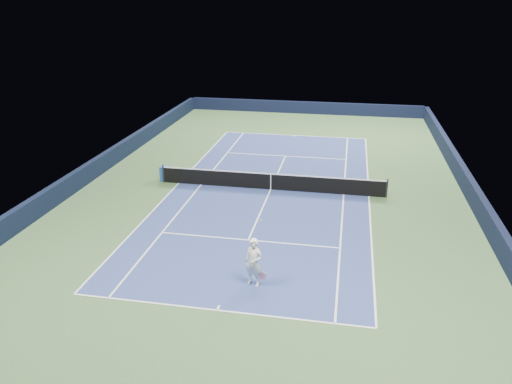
# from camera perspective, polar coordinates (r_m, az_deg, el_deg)

# --- Properties ---
(ground) EXTENTS (40.00, 40.00, 0.00)m
(ground) POSITION_cam_1_polar(r_m,az_deg,el_deg) (28.42, 1.69, 0.29)
(ground) COLOR #36562F
(ground) RESTS_ON ground
(wall_far) EXTENTS (22.00, 0.35, 1.10)m
(wall_far) POSITION_cam_1_polar(r_m,az_deg,el_deg) (47.18, 5.57, 9.59)
(wall_far) COLOR black
(wall_far) RESTS_ON ground
(wall_right) EXTENTS (0.35, 40.00, 1.10)m
(wall_right) POSITION_cam_1_polar(r_m,az_deg,el_deg) (28.73, 23.54, -0.18)
(wall_right) COLOR black
(wall_right) RESTS_ON ground
(wall_left) EXTENTS (0.35, 40.00, 1.10)m
(wall_left) POSITION_cam_1_polar(r_m,az_deg,el_deg) (31.66, -18.05, 2.53)
(wall_left) COLOR black
(wall_left) RESTS_ON ground
(court_surface) EXTENTS (10.97, 23.77, 0.01)m
(court_surface) POSITION_cam_1_polar(r_m,az_deg,el_deg) (28.42, 1.69, 0.29)
(court_surface) COLOR navy
(court_surface) RESTS_ON ground
(baseline_far) EXTENTS (10.97, 0.08, 0.00)m
(baseline_far) POSITION_cam_1_polar(r_m,az_deg,el_deg) (39.63, 4.43, 6.48)
(baseline_far) COLOR white
(baseline_far) RESTS_ON ground
(baseline_near) EXTENTS (10.97, 0.08, 0.00)m
(baseline_near) POSITION_cam_1_polar(r_m,az_deg,el_deg) (18.10, -4.46, -13.32)
(baseline_near) COLOR white
(baseline_near) RESTS_ON ground
(sideline_doubles_right) EXTENTS (0.08, 23.77, 0.00)m
(sideline_doubles_right) POSITION_cam_1_polar(r_m,az_deg,el_deg) (28.16, 12.78, -0.46)
(sideline_doubles_right) COLOR white
(sideline_doubles_right) RESTS_ON ground
(sideline_doubles_left) EXTENTS (0.08, 23.77, 0.00)m
(sideline_doubles_left) POSITION_cam_1_polar(r_m,az_deg,el_deg) (29.71, -8.82, 1.02)
(sideline_doubles_left) COLOR white
(sideline_doubles_left) RESTS_ON ground
(sideline_singles_right) EXTENTS (0.08, 23.77, 0.00)m
(sideline_singles_right) POSITION_cam_1_polar(r_m,az_deg,el_deg) (28.12, 9.99, -0.27)
(sideline_singles_right) COLOR white
(sideline_singles_right) RESTS_ON ground
(sideline_singles_left) EXTENTS (0.08, 23.77, 0.00)m
(sideline_singles_left) POSITION_cam_1_polar(r_m,az_deg,el_deg) (29.29, -6.29, 0.85)
(sideline_singles_left) COLOR white
(sideline_singles_left) RESTS_ON ground
(service_line_far) EXTENTS (8.23, 0.08, 0.00)m
(service_line_far) POSITION_cam_1_polar(r_m,az_deg,el_deg) (34.40, 3.38, 4.13)
(service_line_far) COLOR white
(service_line_far) RESTS_ON ground
(service_line_near) EXTENTS (8.23, 0.08, 0.00)m
(service_line_near) POSITION_cam_1_polar(r_m,az_deg,el_deg) (22.67, -0.89, -5.51)
(service_line_near) COLOR white
(service_line_near) RESTS_ON ground
(center_service_line) EXTENTS (0.08, 12.80, 0.00)m
(center_service_line) POSITION_cam_1_polar(r_m,az_deg,el_deg) (28.42, 1.69, 0.30)
(center_service_line) COLOR white
(center_service_line) RESTS_ON ground
(center_mark_far) EXTENTS (0.08, 0.30, 0.00)m
(center_mark_far) POSITION_cam_1_polar(r_m,az_deg,el_deg) (39.48, 4.41, 6.42)
(center_mark_far) COLOR white
(center_mark_far) RESTS_ON ground
(center_mark_near) EXTENTS (0.08, 0.30, 0.00)m
(center_mark_near) POSITION_cam_1_polar(r_m,az_deg,el_deg) (18.21, -4.34, -13.06)
(center_mark_near) COLOR white
(center_mark_near) RESTS_ON ground
(tennis_net) EXTENTS (12.90, 0.10, 1.07)m
(tennis_net) POSITION_cam_1_polar(r_m,az_deg,el_deg) (28.24, 1.70, 1.24)
(tennis_net) COLOR black
(tennis_net) RESTS_ON ground
(sponsor_cube) EXTENTS (0.61, 0.54, 0.87)m
(sponsor_cube) POSITION_cam_1_polar(r_m,az_deg,el_deg) (30.14, -10.31, 2.09)
(sponsor_cube) COLOR blue
(sponsor_cube) RESTS_ON ground
(tennis_player) EXTENTS (0.89, 1.36, 2.29)m
(tennis_player) POSITION_cam_1_polar(r_m,az_deg,el_deg) (18.95, -0.24, -8.05)
(tennis_player) COLOR white
(tennis_player) RESTS_ON ground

